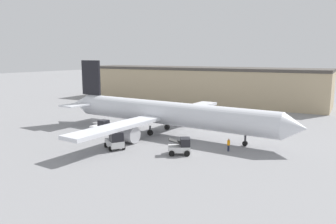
# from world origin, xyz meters

# --- Properties ---
(ground_plane) EXTENTS (400.00, 400.00, 0.00)m
(ground_plane) POSITION_xyz_m (0.00, 0.00, 0.00)
(ground_plane) COLOR gray
(terminal_building) EXTENTS (66.56, 13.22, 9.29)m
(terminal_building) POSITION_xyz_m (-12.37, 37.25, 4.65)
(terminal_building) COLOR tan
(terminal_building) RESTS_ON ground_plane
(airplane) EXTENTS (42.16, 36.25, 11.39)m
(airplane) POSITION_xyz_m (-1.00, 0.07, 3.27)
(airplane) COLOR silver
(airplane) RESTS_ON ground_plane
(ground_crew_worker) EXTENTS (0.37, 0.37, 1.67)m
(ground_crew_worker) POSITION_xyz_m (11.50, -4.41, 0.89)
(ground_crew_worker) COLOR #1E2338
(ground_crew_worker) RESTS_ON ground_plane
(baggage_tug) EXTENTS (3.46, 3.22, 2.41)m
(baggage_tug) POSITION_xyz_m (-1.81, -10.87, 1.08)
(baggage_tug) COLOR silver
(baggage_tug) RESTS_ON ground_plane
(belt_loader_truck) EXTENTS (3.28, 3.08, 2.07)m
(belt_loader_truck) POSITION_xyz_m (6.75, -8.62, 0.99)
(belt_loader_truck) COLOR silver
(belt_loader_truck) RESTS_ON ground_plane
(pushback_tug) EXTENTS (3.01, 1.91, 2.17)m
(pushback_tug) POSITION_xyz_m (-9.48, -4.86, 1.00)
(pushback_tug) COLOR silver
(pushback_tug) RESTS_ON ground_plane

